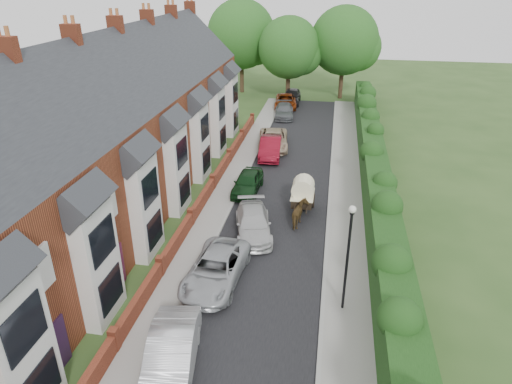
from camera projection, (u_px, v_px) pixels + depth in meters
ground at (250, 369)px, 17.11m from camera, size 140.00×140.00×0.00m
road at (276, 224)px, 26.94m from camera, size 6.00×58.00×0.02m
pavement_hedge_side at (346, 229)px, 26.28m from camera, size 2.20×58.00×0.12m
pavement_house_side at (212, 218)px, 27.51m from camera, size 1.70×58.00×0.12m
kerb_hedge_side at (328, 228)px, 26.44m from camera, size 0.18×58.00×0.13m
kerb_house_side at (225, 219)px, 27.38m from camera, size 0.18×58.00×0.13m
hedge at (381, 208)px, 25.34m from camera, size 2.10×58.00×2.85m
terrace_row at (92, 148)px, 25.69m from camera, size 9.05×40.50×11.50m
garden_wall_row at (191, 219)px, 26.60m from camera, size 0.35×40.35×1.10m
lamppost at (349, 246)px, 18.70m from camera, size 0.32×0.32×5.16m
tree_far_left at (292, 49)px, 50.58m from camera, size 7.14×6.80×9.29m
tree_far_right at (348, 42)px, 51.16m from camera, size 7.98×7.60×10.31m
tree_far_back at (245, 36)px, 53.76m from camera, size 8.40×8.00×10.82m
car_silver_a at (171, 355)px, 16.66m from camera, size 2.48×5.05×1.59m
car_silver_b at (216, 269)px, 21.63m from camera, size 2.68×5.28×1.43m
car_white at (253, 223)px, 25.63m from camera, size 2.97×5.03×1.37m
car_green at (248, 182)px, 30.60m from camera, size 1.79×4.20×1.41m
car_red at (271, 147)px, 36.47m from camera, size 1.97×4.80×1.55m
car_beige at (273, 140)px, 38.28m from camera, size 3.03×5.47×1.45m
car_grey at (284, 111)px, 46.49m from camera, size 2.28×4.66×1.31m
car_black at (292, 96)px, 51.37m from camera, size 1.98×4.76×1.61m
horse at (300, 214)px, 26.46m from camera, size 0.96×1.83×1.49m
horse_cart at (303, 192)px, 27.91m from camera, size 1.42×3.15×2.27m
car_extra_far at (286, 101)px, 49.84m from camera, size 2.69×5.20×1.40m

